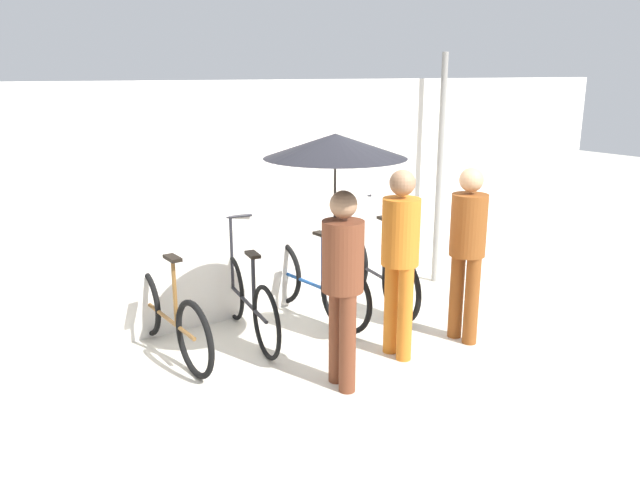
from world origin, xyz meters
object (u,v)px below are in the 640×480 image
object	(u,v)px
parked_bicycle_0	(168,316)
pedestrian_center	(400,250)
parked_bicycle_1	(248,301)
pedestrian_leading	(338,187)
parked_bicycle_2	(310,282)
pedestrian_trailing	(467,243)
parked_bicycle_3	(375,271)

from	to	relation	value
parked_bicycle_0	pedestrian_center	distance (m)	2.09
parked_bicycle_1	pedestrian_leading	size ratio (longest dim) A/B	0.83
parked_bicycle_0	parked_bicycle_2	world-z (taller)	parked_bicycle_0
pedestrian_leading	pedestrian_trailing	distance (m)	1.57
parked_bicycle_1	pedestrian_trailing	distance (m)	2.07
parked_bicycle_0	pedestrian_trailing	bearing A→B (deg)	-119.94
parked_bicycle_2	pedestrian_center	bearing A→B (deg)	-179.10
pedestrian_leading	pedestrian_trailing	xyz separation A→B (m)	(1.43, 0.00, -0.65)
parked_bicycle_2	pedestrian_center	distance (m)	1.32
parked_bicycle_1	pedestrian_trailing	xyz separation A→B (m)	(1.61, -1.17, 0.58)
parked_bicycle_0	pedestrian_center	size ratio (longest dim) A/B	1.04
parked_bicycle_1	parked_bicycle_0	bearing A→B (deg)	94.89
parked_bicycle_2	parked_bicycle_3	world-z (taller)	parked_bicycle_3
parked_bicycle_3	parked_bicycle_0	bearing A→B (deg)	97.93
parked_bicycle_1	parked_bicycle_2	world-z (taller)	parked_bicycle_1
pedestrian_center	pedestrian_trailing	size ratio (longest dim) A/B	1.02
parked_bicycle_0	pedestrian_trailing	distance (m)	2.72
parked_bicycle_1	pedestrian_leading	distance (m)	1.71
parked_bicycle_1	pedestrian_center	xyz separation A→B (m)	(0.89, -1.09, 0.60)
parked_bicycle_1	pedestrian_center	bearing A→B (deg)	-131.64
parked_bicycle_2	pedestrian_leading	bearing A→B (deg)	149.92
parked_bicycle_0	parked_bicycle_3	xyz separation A→B (m)	(2.26, -0.05, 0.02)
parked_bicycle_3	parked_bicycle_1	bearing A→B (deg)	99.41
pedestrian_center	pedestrian_trailing	world-z (taller)	pedestrian_center
parked_bicycle_3	pedestrian_center	world-z (taller)	pedestrian_center
parked_bicycle_0	pedestrian_leading	world-z (taller)	pedestrian_leading
parked_bicycle_0	pedestrian_center	world-z (taller)	pedestrian_center
parked_bicycle_1	parked_bicycle_2	bearing A→B (deg)	-74.04
parked_bicycle_3	pedestrian_leading	size ratio (longest dim) A/B	0.87
parked_bicycle_3	pedestrian_leading	xyz separation A→B (m)	(-1.32, -1.18, 1.21)
parked_bicycle_0	parked_bicycle_2	bearing A→B (deg)	-91.29
parked_bicycle_0	pedestrian_trailing	world-z (taller)	pedestrian_trailing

